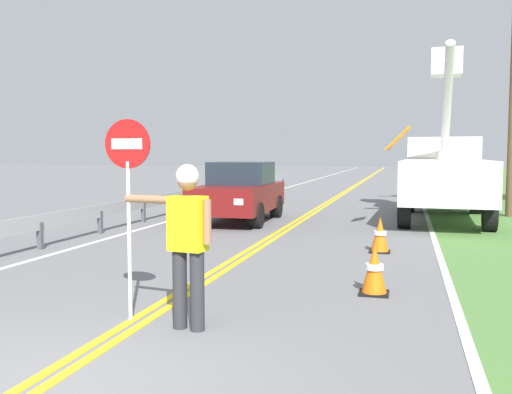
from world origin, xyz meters
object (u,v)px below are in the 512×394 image
Objects in this scene: flagger_worker at (187,236)px; utility_bucket_truck at (444,172)px; stop_sign_paddle at (128,174)px; traffic_cone_lead at (374,270)px; traffic_cone_mid at (380,235)px; oncoming_sedan_nearest at (240,192)px.

utility_bucket_truck is at bearing 73.90° from flagger_worker.
utility_bucket_truck is at bearing 70.37° from stop_sign_paddle.
flagger_worker is 2.92m from traffic_cone_lead.
traffic_cone_mid is (1.83, 5.45, -0.71)m from flagger_worker.
utility_bucket_truck reaches higher than traffic_cone_mid.
flagger_worker is at bearing -108.54° from traffic_cone_mid.
flagger_worker is 2.61× the size of traffic_cone_lead.
traffic_cone_mid is at bearing 71.46° from flagger_worker.
flagger_worker is at bearing -8.24° from stop_sign_paddle.
traffic_cone_lead is (4.20, -7.41, -0.50)m from oncoming_sedan_nearest.
oncoming_sedan_nearest is at bearing 119.53° from traffic_cone_lead.
utility_bucket_truck is at bearing 21.54° from oncoming_sedan_nearest.
oncoming_sedan_nearest is at bearing 99.25° from stop_sign_paddle.
utility_bucket_truck is (3.39, 11.75, 0.36)m from flagger_worker.
traffic_cone_lead is 1.00× the size of traffic_cone_mid.
traffic_cone_mid is (-0.08, 3.35, 0.00)m from traffic_cone_lead.
utility_bucket_truck is at bearing 81.24° from traffic_cone_lead.
flagger_worker reaches higher than oncoming_sedan_nearest.
traffic_cone_lead is at bearing -60.47° from oncoming_sedan_nearest.
traffic_cone_mid is (-1.57, -6.30, -1.07)m from utility_bucket_truck.
traffic_cone_lead is 3.35m from traffic_cone_mid.
utility_bucket_truck is 1.66× the size of oncoming_sedan_nearest.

